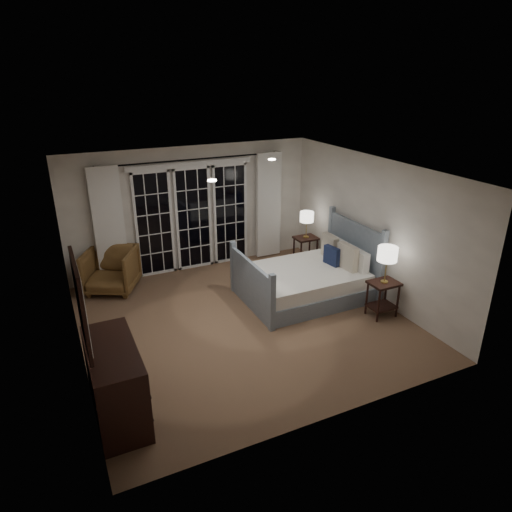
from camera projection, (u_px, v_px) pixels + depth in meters
name	position (u px, v px, depth m)	size (l,w,h in m)	color
floor	(243.00, 321.00, 7.52)	(5.00, 5.00, 0.00)	brown
ceiling	(242.00, 170.00, 6.57)	(5.00, 5.00, 0.00)	silver
wall_left	(71.00, 280.00, 6.06)	(0.02, 5.00, 2.50)	white
wall_right	(372.00, 228.00, 8.04)	(0.02, 5.00, 2.50)	white
wall_back	(192.00, 209.00, 9.14)	(5.00, 0.02, 2.50)	white
wall_front	(335.00, 327.00, 4.96)	(5.00, 0.02, 2.50)	white
french_doors	(193.00, 217.00, 9.16)	(2.50, 0.04, 2.20)	black
curtain_rod	(191.00, 160.00, 8.67)	(0.03, 0.03, 3.50)	black
curtain_left	(109.00, 227.00, 8.42)	(0.55, 0.10, 2.25)	white
curtain_right	(268.00, 205.00, 9.73)	(0.55, 0.10, 2.25)	white
downlight_a	(272.00, 159.00, 7.39)	(0.12, 0.12, 0.01)	white
downlight_b	(212.00, 180.00, 6.00)	(0.12, 0.12, 0.01)	white
bed	(308.00, 280.00, 8.23)	(2.18, 1.56, 1.27)	gray
nightstand_left	(383.00, 294.00, 7.55)	(0.47, 0.38, 0.62)	black
nightstand_right	(306.00, 246.00, 9.58)	(0.46, 0.37, 0.60)	black
lamp_left	(388.00, 254.00, 7.28)	(0.32, 0.32, 0.62)	tan
lamp_right	(307.00, 217.00, 9.33)	(0.28, 0.28, 0.55)	tan
armchair	(111.00, 270.00, 8.42)	(0.87, 0.89, 0.81)	brown
dresser	(116.00, 382.00, 5.33)	(0.56, 1.31, 0.93)	black
mirror	(81.00, 304.00, 4.82)	(0.05, 0.85, 1.00)	black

